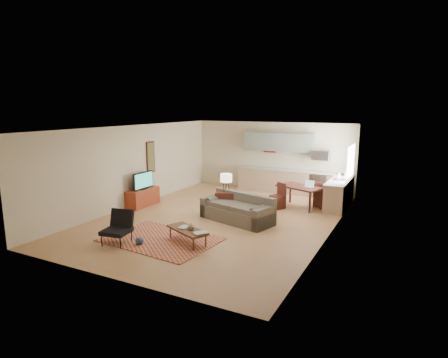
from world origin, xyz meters
The scene contains 25 objects.
room centered at (0.00, 0.00, 1.35)m, with size 9.00×9.00×9.00m.
kitchen_counter_back centered at (0.90, 4.18, 0.46)m, with size 4.26×0.64×0.92m, color #A28365, non-canonical shape.
kitchen_counter_right centered at (2.93, 3.00, 0.46)m, with size 0.64×2.26×0.92m, color #A28365, non-canonical shape.
kitchen_range centered at (2.00, 4.18, 0.45)m, with size 0.62×0.62×0.90m, color #A5A8AD.
kitchen_microwave centered at (2.00, 4.20, 1.55)m, with size 0.62×0.40×0.35m, color #A5A8AD.
upper_cabinets centered at (0.30, 4.33, 1.95)m, with size 2.80×0.34×0.70m, color gray.
window_right centered at (3.23, 3.00, 1.55)m, with size 0.02×1.40×1.05m, color white.
wall_art_left centered at (-3.21, 0.90, 1.55)m, with size 0.06×0.42×1.10m, color olive, non-canonical shape.
triptych centered at (-0.10, 4.47, 1.75)m, with size 1.70×0.04×0.50m, color beige, non-canonical shape.
rug centered at (-0.45, -2.31, 0.01)m, with size 2.77×1.92×0.02m, color maroon.
sofa centered at (0.59, -0.03, 0.40)m, with size 2.28×0.99×0.79m, color #575043, non-canonical shape.
coffee_table centered at (0.28, -2.20, 0.18)m, with size 1.22×0.48×0.37m, color #4E2D17, non-canonical shape.
book_a centered at (0.04, -2.14, 0.38)m, with size 0.23×0.30×0.03m, color maroon.
book_b centered at (0.62, -2.26, 0.37)m, with size 0.39×0.42×0.03m, color navy.
vase centered at (0.39, -2.20, 0.45)m, with size 0.17×0.17×0.17m, color black.
armchair centered at (-1.22, -3.03, 0.41)m, with size 0.71×0.71×0.81m, color black, non-canonical shape.
tv_credenza centered at (-2.99, 0.11, 0.29)m, with size 0.48×1.25×0.58m, color maroon, non-canonical shape.
tv centered at (-2.94, 0.11, 0.87)m, with size 0.10×0.96×0.58m, color black, non-canonical shape.
console_table centered at (0.01, 0.43, 0.36)m, with size 0.62×0.42×0.73m, color #3C1913, non-canonical shape.
table_lamp centered at (0.01, 0.43, 1.02)m, with size 0.35×0.35×0.58m, color beige, non-canonical shape.
dining_table centered at (1.79, 2.31, 0.36)m, with size 1.43×0.82×0.72m, color #3C1913, non-canonical shape.
dining_chair_near centered at (1.17, 1.88, 0.42)m, with size 0.40×0.42×0.84m, color #3C1913, non-canonical shape.
dining_chair_far centered at (2.40, 2.74, 0.43)m, with size 0.41×0.43×0.85m, color #3C1913, non-canonical shape.
laptop centered at (2.07, 2.22, 0.84)m, with size 0.31×0.23×0.23m, color #A5A8AD, non-canonical shape.
soap_bottle centered at (2.83, 3.33, 1.02)m, with size 0.09×0.10×0.19m, color beige.
Camera 1 is at (5.06, -9.54, 3.30)m, focal length 30.00 mm.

